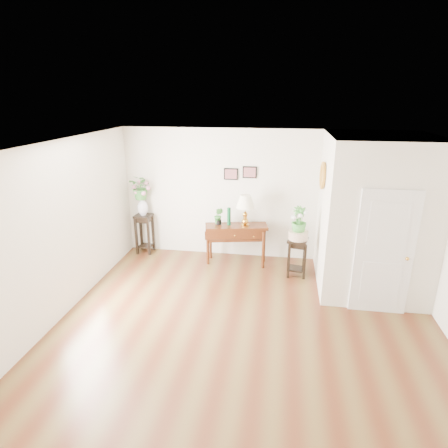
% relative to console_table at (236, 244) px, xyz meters
% --- Properties ---
extents(floor, '(6.00, 5.50, 0.02)m').
position_rel_console_table_xyz_m(floor, '(0.47, -2.29, -0.43)').
color(floor, brown).
rests_on(floor, ground).
extents(ceiling, '(6.00, 5.50, 0.02)m').
position_rel_console_table_xyz_m(ceiling, '(0.47, -2.29, 2.37)').
color(ceiling, white).
rests_on(ceiling, ground).
extents(wall_back, '(6.00, 0.02, 2.80)m').
position_rel_console_table_xyz_m(wall_back, '(0.47, 0.46, 0.97)').
color(wall_back, silver).
rests_on(wall_back, ground).
extents(wall_front, '(6.00, 0.02, 2.80)m').
position_rel_console_table_xyz_m(wall_front, '(0.47, -5.04, 0.97)').
color(wall_front, silver).
rests_on(wall_front, ground).
extents(wall_left, '(0.02, 5.50, 2.80)m').
position_rel_console_table_xyz_m(wall_left, '(-2.53, -2.29, 0.97)').
color(wall_left, silver).
rests_on(wall_left, ground).
extents(partition, '(1.80, 1.95, 2.80)m').
position_rel_console_table_xyz_m(partition, '(2.57, -0.51, 0.97)').
color(partition, silver).
rests_on(partition, floor).
extents(door, '(0.90, 0.05, 2.10)m').
position_rel_console_table_xyz_m(door, '(2.57, -1.51, 0.62)').
color(door, silver).
rests_on(door, floor).
extents(art_print_left, '(0.30, 0.02, 0.25)m').
position_rel_console_table_xyz_m(art_print_left, '(-0.18, 0.44, 1.42)').
color(art_print_left, black).
rests_on(art_print_left, wall_back).
extents(art_print_right, '(0.30, 0.02, 0.25)m').
position_rel_console_table_xyz_m(art_print_right, '(0.22, 0.44, 1.47)').
color(art_print_right, black).
rests_on(art_print_right, wall_back).
extents(wall_ornament, '(0.07, 0.51, 0.51)m').
position_rel_console_table_xyz_m(wall_ornament, '(1.63, -0.39, 1.62)').
color(wall_ornament, '#A47629').
rests_on(wall_ornament, partition).
extents(console_table, '(1.35, 0.69, 0.86)m').
position_rel_console_table_xyz_m(console_table, '(0.00, 0.00, 0.00)').
color(console_table, '#37110B').
rests_on(console_table, floor).
extents(table_lamp, '(0.46, 0.46, 0.67)m').
position_rel_console_table_xyz_m(table_lamp, '(0.18, 0.00, 0.78)').
color(table_lamp, '#B68027').
rests_on(table_lamp, console_table).
extents(green_vase, '(0.08, 0.08, 0.37)m').
position_rel_console_table_xyz_m(green_vase, '(-0.16, 0.00, 0.60)').
color(green_vase, '#0B4321').
rests_on(green_vase, console_table).
extents(potted_plant, '(0.21, 0.18, 0.35)m').
position_rel_console_table_xyz_m(potted_plant, '(-0.38, 0.00, 0.61)').
color(potted_plant, '#3A8435').
rests_on(potted_plant, console_table).
extents(plant_stand_a, '(0.38, 0.38, 0.90)m').
position_rel_console_table_xyz_m(plant_stand_a, '(-2.13, 0.26, 0.02)').
color(plant_stand_a, black).
rests_on(plant_stand_a, floor).
extents(porcelain_vase, '(0.26, 0.26, 0.40)m').
position_rel_console_table_xyz_m(porcelain_vase, '(-2.13, 0.26, 0.70)').
color(porcelain_vase, silver).
rests_on(porcelain_vase, plant_stand_a).
extents(lily_arrangement, '(0.60, 0.55, 0.55)m').
position_rel_console_table_xyz_m(lily_arrangement, '(-2.13, 0.26, 1.15)').
color(lily_arrangement, '#3A8435').
rests_on(lily_arrangement, porcelain_vase).
extents(plant_stand_b, '(0.43, 0.43, 0.77)m').
position_rel_console_table_xyz_m(plant_stand_b, '(1.26, -0.38, -0.04)').
color(plant_stand_b, black).
rests_on(plant_stand_b, floor).
extents(ceramic_bowl, '(0.44, 0.44, 0.17)m').
position_rel_console_table_xyz_m(ceramic_bowl, '(1.26, -0.38, 0.42)').
color(ceramic_bowl, beige).
rests_on(ceramic_bowl, plant_stand_b).
extents(narcissus, '(0.40, 0.40, 0.53)m').
position_rel_console_table_xyz_m(narcissus, '(1.26, -0.38, 0.73)').
color(narcissus, '#3A8435').
rests_on(narcissus, ceramic_bowl).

